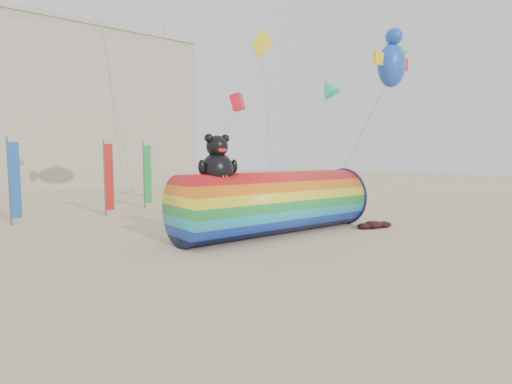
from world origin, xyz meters
TOP-DOWN VIEW (x-y plane):
  - ground at (0.00, 0.00)m, footprint 160.00×160.00m
  - windsock_assembly at (2.59, 2.58)m, footprint 11.26×3.43m
  - kite_handler at (7.25, 2.44)m, footprint 0.67×0.60m
  - fabric_bundle at (8.24, 0.38)m, footprint 2.62×1.35m
  - festival_banners at (-2.96, 14.87)m, footprint 9.81×2.42m
  - flying_kites at (3.08, 6.02)m, footprint 29.97×12.11m

SIDE VIEW (x-z plane):
  - ground at x=0.00m, z-range 0.00..0.00m
  - fabric_bundle at x=8.24m, z-range -0.03..0.37m
  - kite_handler at x=7.25m, z-range 0.00..1.54m
  - windsock_assembly at x=2.59m, z-range -0.87..4.32m
  - festival_banners at x=-2.96m, z-range 0.04..5.24m
  - flying_kites at x=3.08m, z-range 6.99..18.67m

